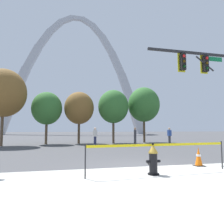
{
  "coord_description": "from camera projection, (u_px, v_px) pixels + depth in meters",
  "views": [
    {
      "loc": [
        -2.76,
        -7.03,
        1.42
      ],
      "look_at": [
        -0.01,
        5.0,
        2.5
      ],
      "focal_mm": 32.26,
      "sensor_mm": 36.0,
      "label": 1
    }
  ],
  "objects": [
    {
      "name": "sidewalk_near_curb",
      "position": [
        215.0,
        206.0,
        3.76
      ],
      "size": [
        40.0,
        8.0,
        0.01
      ],
      "primitive_type": "cube",
      "color": "#B7B5AD",
      "rests_on": "ground"
    },
    {
      "name": "pedestrian_walking_right",
      "position": [
        95.0,
        137.0,
        16.9
      ],
      "size": [
        0.33,
        0.39,
        1.59
      ],
      "color": "#232847",
      "rests_on": "ground"
    },
    {
      "name": "pedestrian_standing_center",
      "position": [
        135.0,
        136.0,
        17.92
      ],
      "size": [
        0.28,
        0.38,
        1.59
      ],
      "color": "#38383D",
      "rests_on": "ground"
    },
    {
      "name": "caution_tape_barrier",
      "position": [
        161.0,
        152.0,
        6.57
      ],
      "size": [
        4.99,
        0.37,
        1.0
      ],
      "color": "#232326",
      "rests_on": "ground"
    },
    {
      "name": "tree_right_mid",
      "position": [
        144.0,
        105.0,
        22.49
      ],
      "size": [
        3.51,
        3.51,
        6.13
      ],
      "color": "brown",
      "rests_on": "ground"
    },
    {
      "name": "ground_plane",
      "position": [
        143.0,
        169.0,
        7.31
      ],
      "size": [
        240.0,
        240.0,
        0.0
      ],
      "primitive_type": "plane",
      "color": "#474749"
    },
    {
      "name": "traffic_signal_gantry",
      "position": [
        210.0,
        81.0,
        11.08
      ],
      "size": [
        5.02,
        0.44,
        6.0
      ],
      "color": "#232326",
      "rests_on": "ground"
    },
    {
      "name": "pedestrian_walking_left",
      "position": [
        169.0,
        136.0,
        18.5
      ],
      "size": [
        0.37,
        0.26,
        1.59
      ],
      "color": "#38383D",
      "rests_on": "ground"
    },
    {
      "name": "tree_center_left",
      "position": [
        79.0,
        108.0,
        20.8
      ],
      "size": [
        3.04,
        3.04,
        5.32
      ],
      "color": "brown",
      "rests_on": "ground"
    },
    {
      "name": "traffic_cone_by_hydrant",
      "position": [
        199.0,
        157.0,
        7.87
      ],
      "size": [
        0.36,
        0.36,
        0.73
      ],
      "color": "black",
      "rests_on": "ground"
    },
    {
      "name": "tree_left_mid",
      "position": [
        47.0,
        108.0,
        19.69
      ],
      "size": [
        2.91,
        2.91,
        5.1
      ],
      "color": "brown",
      "rests_on": "ground"
    },
    {
      "name": "monument_arch",
      "position": [
        76.0,
        81.0,
        62.14
      ],
      "size": [
        44.44,
        2.44,
        37.68
      ],
      "color": "#B2B5BC",
      "rests_on": "ground"
    },
    {
      "name": "tree_center_right",
      "position": [
        113.0,
        107.0,
        21.27
      ],
      "size": [
        3.21,
        3.21,
        5.61
      ],
      "color": "brown",
      "rests_on": "ground"
    },
    {
      "name": "tree_far_left",
      "position": [
        4.0,
        93.0,
        17.69
      ],
      "size": [
        3.87,
        3.87,
        6.77
      ],
      "color": "brown",
      "rests_on": "ground"
    },
    {
      "name": "fire_hydrant",
      "position": [
        153.0,
        160.0,
        6.37
      ],
      "size": [
        0.46,
        0.48,
        0.99
      ],
      "color": "black",
      "rests_on": "ground"
    }
  ]
}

